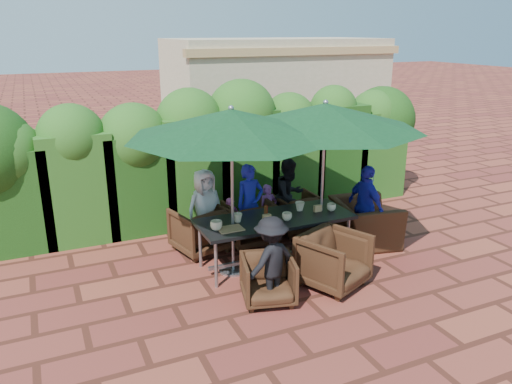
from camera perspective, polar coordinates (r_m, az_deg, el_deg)
name	(u,v)px	position (r m, az deg, el deg)	size (l,w,h in m)	color
ground	(270,265)	(7.71, 1.63, -8.31)	(80.00, 80.00, 0.00)	brown
dining_table	(275,222)	(7.50, 2.22, -3.46)	(2.35, 0.90, 0.75)	black
umbrella_left	(231,123)	(6.84, -2.85, 7.85)	(2.91, 2.91, 2.46)	gray
umbrella_right	(325,116)	(7.45, 7.90, 8.55)	(2.92, 2.92, 2.46)	gray
chair_far_left	(200,227)	(8.07, -6.40, -4.03)	(0.78, 0.74, 0.81)	black
chair_far_mid	(250,221)	(8.31, -0.67, -3.31)	(0.78, 0.73, 0.80)	black
chair_far_right	(296,211)	(8.87, 4.58, -2.15)	(0.72, 0.68, 0.74)	black
chair_near_left	(268,277)	(6.61, 1.41, -9.72)	(0.67, 0.63, 0.69)	black
chair_near_right	(334,258)	(7.04, 8.89, -7.42)	(0.82, 0.76, 0.84)	black
chair_end_right	(365,216)	(8.51, 12.35, -2.64)	(1.09, 0.71, 0.95)	black
adult_far_left	(205,209)	(8.10, -5.85, -1.95)	(0.66, 0.39, 1.33)	silver
adult_far_mid	(250,204)	(8.24, -0.70, -1.42)	(0.49, 0.40, 1.35)	#2023B1
adult_far_right	(289,196)	(8.71, 3.85, -0.47)	(0.64, 0.39, 1.33)	black
adult_near_left	(271,261)	(6.47, 1.74, -7.87)	(0.76, 0.35, 1.19)	black
adult_end_right	(366,206)	(8.34, 12.43, -1.60)	(0.80, 0.40, 1.36)	#2023B1
child_left	(231,221)	(8.30, -2.87, -3.36)	(0.29, 0.23, 0.80)	#DD4E9D
child_right	(268,210)	(8.61, 1.40, -2.11)	(0.33, 0.27, 0.92)	#A24DA7
pedestrian_a	(258,142)	(11.56, 0.23, 5.69)	(1.78, 0.63, 1.90)	#248530
pedestrian_b	(288,135)	(12.42, 3.68, 6.53)	(0.92, 0.56, 1.91)	#DD4E9D
pedestrian_c	(311,144)	(12.35, 6.34, 5.47)	(0.97, 0.45, 1.52)	#9A9AA2
cup_a	(216,225)	(7.01, -4.57, -3.83)	(0.17, 0.17, 0.14)	beige
cup_b	(238,218)	(7.28, -2.12, -2.95)	(0.14, 0.14, 0.13)	beige
cup_c	(287,217)	(7.35, 3.55, -2.81)	(0.15, 0.15, 0.12)	beige
cup_d	(300,206)	(7.76, 5.03, -1.64)	(0.15, 0.15, 0.14)	beige
cup_e	(331,207)	(7.81, 8.60, -1.72)	(0.14, 0.14, 0.11)	beige
ketchup_bottle	(266,211)	(7.49, 1.15, -2.17)	(0.04, 0.04, 0.17)	#B20C0A
sauce_bottle	(266,211)	(7.47, 1.10, -2.24)	(0.04, 0.04, 0.17)	#4C230C
serving_tray	(230,229)	(7.03, -2.94, -4.24)	(0.35, 0.25, 0.02)	#A3794F
number_block_left	(267,218)	(7.32, 1.24, -2.95)	(0.12, 0.06, 0.10)	tan
number_block_right	(318,208)	(7.76, 7.06, -1.86)	(0.12, 0.06, 0.10)	tan
hedge_wall	(205,149)	(9.22, -5.82, 4.96)	(9.10, 1.60, 2.58)	#18340E
building	(275,95)	(14.84, 2.15, 10.99)	(6.20, 3.08, 3.20)	#C9B695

